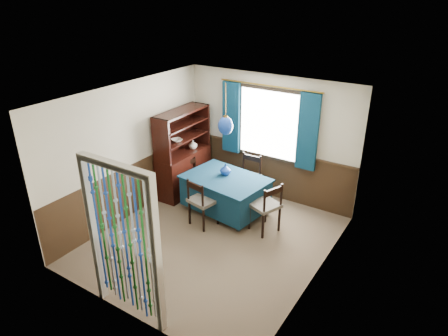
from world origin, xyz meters
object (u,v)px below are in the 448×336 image
Objects in this scene: chair_far at (248,177)px; dining_table at (225,192)px; chair_right at (266,206)px; vase_table at (225,170)px; chair_near at (202,201)px; bowl_shelf at (177,140)px; chair_left at (192,178)px; sideboard at (183,164)px; vase_sideboard at (193,144)px; pendant_lamp at (226,126)px.

dining_table is at bearing 82.31° from chair_far.
dining_table is 1.75× the size of chair_right.
chair_right is 4.71× the size of vase_table.
dining_table is 0.62m from chair_near.
chair_far is (0.09, 0.68, 0.07)m from dining_table.
bowl_shelf is at bearing -175.80° from vase_table.
chair_left is 4.12× the size of vase_table.
sideboard reaches higher than vase_table.
vase_sideboard is (-2.10, 0.71, 0.49)m from chair_right.
chair_right reaches higher than chair_far.
sideboard is 8.85× the size of vase_table.
chair_far reaches higher than dining_table.
vase_sideboard reaches higher than chair_near.
bowl_shelf reaches higher than chair_left.
chair_left is 3.93× the size of vase_sideboard.
vase_table is 1.17m from vase_sideboard.
vase_sideboard is (-0.28, 0.42, 0.55)m from chair_left.
vase_table is at bearing -21.68° from vase_sideboard.
chair_left is 0.41m from sideboard.
chair_near is 0.52× the size of sideboard.
bowl_shelf is (-1.15, 0.03, 0.81)m from dining_table.
chair_right is at bearing -18.73° from vase_sideboard.
vase_sideboard is at bearing 154.78° from pendant_lamp.
dining_table is at bearing -57.27° from vase_table.
vase_sideboard is at bearing -126.28° from chair_left.
chair_near is 1.42m from sideboard.
chair_right is 2.23m from bowl_shelf.
chair_far is at bearing 73.67° from vase_table.
sideboard is at bearing 167.13° from pendant_lamp.
chair_far is at bearing 66.00° from chair_right.
sideboard is at bearing -94.50° from chair_left.
chair_right is (1.82, -0.29, 0.06)m from chair_left.
pendant_lamp reaches higher than vase_sideboard.
chair_right is at bearing -5.51° from bowl_shelf.
chair_near is 4.39× the size of vase_sideboard.
chair_far reaches higher than vase_table.
chair_near is 1.40m from pendant_lamp.
sideboard is (-1.11, 0.89, 0.12)m from chair_near.
chair_far is 1.14× the size of chair_left.
dining_table is 1.76× the size of chair_far.
sideboard is (-1.21, 0.28, 0.18)m from dining_table.
chair_left is at bearing -56.40° from vase_sideboard.
vase_sideboard is (0.00, 0.51, -0.25)m from bowl_shelf.
dining_table is 1.79× the size of chair_near.
pendant_lamp is at bearing -57.27° from vase_table.
bowl_shelf reaches higher than chair_right.
dining_table is 0.69m from chair_far.
chair_right is 2.20m from sideboard.
chair_far reaches higher than chair_near.
chair_far is 4.11× the size of bowl_shelf.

